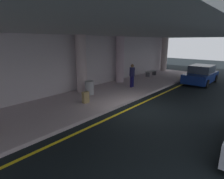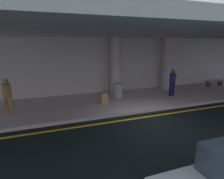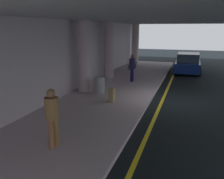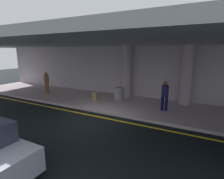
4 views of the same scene
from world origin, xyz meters
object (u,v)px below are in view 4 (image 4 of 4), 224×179
(support_column_left_mid, at_px, (186,75))
(person_waiting_for_ride, at_px, (165,94))
(suitcase_upright_primary, at_px, (95,96))
(support_column_far_left, at_px, (126,72))
(traveler_with_luggage, at_px, (46,81))
(trash_bin_steel, at_px, (118,93))

(support_column_left_mid, bearing_deg, person_waiting_for_ride, -115.18)
(support_column_left_mid, bearing_deg, suitcase_upright_primary, -159.94)
(support_column_far_left, xyz_separation_m, suitcase_upright_primary, (-1.42, -1.98, -1.51))
(suitcase_upright_primary, bearing_deg, traveler_with_luggage, 165.16)
(support_column_far_left, height_order, support_column_left_mid, same)
(traveler_with_luggage, relative_size, suitcase_upright_primary, 1.87)
(trash_bin_steel, bearing_deg, person_waiting_for_ride, -15.48)
(trash_bin_steel, bearing_deg, support_column_far_left, 78.59)
(support_column_left_mid, height_order, trash_bin_steel, support_column_left_mid)
(support_column_far_left, xyz_separation_m, trash_bin_steel, (-0.18, -0.91, -1.40))
(support_column_left_mid, relative_size, person_waiting_for_ride, 2.17)
(support_column_far_left, bearing_deg, traveler_with_luggage, -163.69)
(support_column_left_mid, bearing_deg, support_column_far_left, 180.00)
(support_column_far_left, distance_m, support_column_left_mid, 4.00)
(suitcase_upright_primary, bearing_deg, person_waiting_for_ride, -10.65)
(support_column_left_mid, xyz_separation_m, traveler_with_luggage, (-10.12, -1.79, -0.86))
(person_waiting_for_ride, relative_size, suitcase_upright_primary, 1.87)
(traveler_with_luggage, height_order, person_waiting_for_ride, same)
(support_column_left_mid, distance_m, traveler_with_luggage, 10.31)
(trash_bin_steel, bearing_deg, suitcase_upright_primary, -139.08)
(person_waiting_for_ride, relative_size, trash_bin_steel, 1.98)
(traveler_with_luggage, bearing_deg, support_column_left_mid, 24.18)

